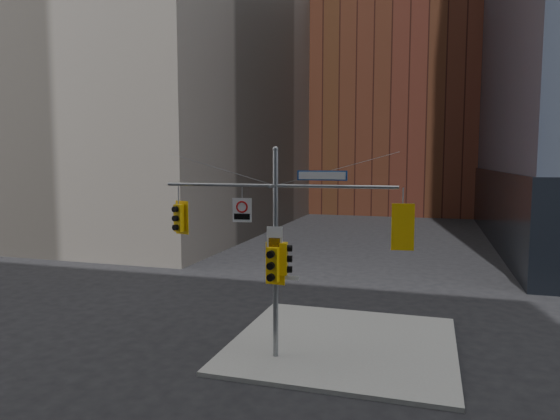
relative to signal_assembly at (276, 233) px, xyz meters
The scene contains 13 objects.
ground 4.85m from the signal_assembly, 90.00° to the right, with size 160.00×160.00×0.00m, color black.
sidewalk_corner 5.18m from the signal_assembly, 45.10° to the left, with size 8.00×8.00×0.15m, color gray.
brick_midrise 56.82m from the signal_assembly, 90.00° to the left, with size 26.00×20.00×28.00m, color brown.
signal_assembly is the anchor object (origin of this frame).
traffic_light_west_arm 3.63m from the signal_assembly, behind, with size 0.56×0.53×1.20m.
traffic_light_east_arm 4.15m from the signal_assembly, ahead, with size 0.69×0.59×1.44m.
traffic_light_pole_side 0.93m from the signal_assembly, ahead, with size 0.45×0.38×1.08m.
traffic_light_pole_front 1.06m from the signal_assembly, 89.90° to the right, with size 0.68×0.56×1.43m.
street_sign_blade 2.49m from the signal_assembly, ahead, with size 1.64×0.06×0.32m.
regulatory_sign_arm 1.41m from the signal_assembly, behind, with size 0.66×0.13×0.83m.
regulatory_sign_pole 0.18m from the signal_assembly, 90.00° to the right, with size 0.53×0.09×0.69m.
street_blade_ew 1.57m from the signal_assembly, ahead, with size 0.71×0.10×0.14m.
street_blade_ns 1.71m from the signal_assembly, 90.00° to the left, with size 0.11×0.74×0.15m.
Camera 1 is at (4.96, -13.79, 6.83)m, focal length 32.00 mm.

